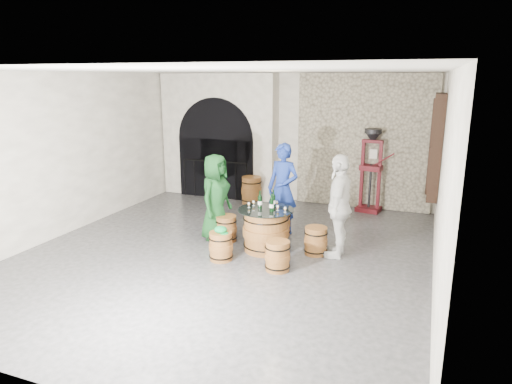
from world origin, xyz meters
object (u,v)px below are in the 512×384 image
at_px(barrel_stool_near_right, 278,256).
at_px(person_white, 339,206).
at_px(barrel_stool_right, 316,241).
at_px(wine_bottle_center, 272,204).
at_px(barrel_stool_left, 226,228).
at_px(person_blue, 283,189).
at_px(barrel_table, 266,230).
at_px(person_green, 216,197).
at_px(side_barrel, 251,190).
at_px(wine_bottle_left, 260,201).
at_px(corking_press, 371,164).
at_px(barrel_stool_near_left, 221,246).
at_px(barrel_stool_far, 280,223).
at_px(wine_bottle_right, 273,200).

relative_size(barrel_stool_near_right, person_white, 0.27).
bearing_deg(barrel_stool_right, wine_bottle_center, -162.90).
height_order(barrel_stool_left, person_blue, person_blue).
distance_m(barrel_table, barrel_stool_right, 0.92).
bearing_deg(person_blue, barrel_stool_right, -31.88).
height_order(person_green, side_barrel, person_green).
relative_size(wine_bottle_left, corking_press, 0.17).
xyz_separation_m(wine_bottle_center, corking_press, (1.28, 3.34, 0.22)).
relative_size(barrel_stool_left, barrel_stool_near_left, 1.00).
bearing_deg(wine_bottle_left, barrel_table, -12.32).
bearing_deg(barrel_stool_far, person_white, -28.13).
xyz_separation_m(barrel_stool_near_right, wine_bottle_center, (-0.35, 0.69, 0.67)).
xyz_separation_m(barrel_stool_right, wine_bottle_center, (-0.76, -0.23, 0.67)).
bearing_deg(wine_bottle_left, wine_bottle_center, -23.04).
relative_size(person_blue, wine_bottle_center, 5.66).
height_order(person_white, wine_bottle_center, person_white).
height_order(barrel_stool_left, corking_press, corking_press).
xyz_separation_m(barrel_table, barrel_stool_near_right, (0.48, -0.77, -0.14)).
distance_m(barrel_stool_right, wine_bottle_left, 1.23).
bearing_deg(barrel_stool_near_right, corking_press, 76.93).
xyz_separation_m(barrel_stool_far, person_green, (-1.10, -0.66, 0.59)).
bearing_deg(barrel_table, barrel_stool_near_right, -57.88).
bearing_deg(barrel_table, barrel_stool_left, 167.63).
bearing_deg(barrel_table, wine_bottle_center, -31.75).
xyz_separation_m(barrel_stool_far, person_blue, (-0.00, 0.16, 0.67)).
bearing_deg(person_blue, person_white, -20.31).
relative_size(person_green, person_blue, 0.92).
height_order(side_barrel, corking_press, corking_press).
bearing_deg(person_green, side_barrel, 11.50).
bearing_deg(wine_bottle_right, corking_press, 66.52).
height_order(barrel_stool_right, person_white, person_white).
bearing_deg(wine_bottle_right, side_barrel, 119.18).
bearing_deg(person_white, corking_press, 176.29).
bearing_deg(barrel_stool_near_right, person_green, 147.71).
bearing_deg(corking_press, wine_bottle_center, -101.48).
distance_m(barrel_stool_far, barrel_stool_near_left, 1.71).
height_order(barrel_stool_right, corking_press, corking_press).
distance_m(barrel_table, barrel_stool_far, 0.92).
height_order(barrel_table, barrel_stool_near_right, barrel_table).
relative_size(barrel_stool_left, side_barrel, 0.73).
bearing_deg(barrel_stool_far, barrel_stool_near_right, -73.19).
xyz_separation_m(barrel_stool_left, barrel_stool_right, (1.79, -0.04, 0.00)).
bearing_deg(person_green, person_white, -85.83).
height_order(barrel_stool_far, corking_press, corking_press).
bearing_deg(side_barrel, barrel_stool_left, -78.62).
distance_m(wine_bottle_left, wine_bottle_center, 0.29).
height_order(barrel_stool_near_left, corking_press, corking_press).
bearing_deg(barrel_stool_right, side_barrel, 130.50).
bearing_deg(barrel_stool_right, wine_bottle_right, 178.40).
xyz_separation_m(barrel_stool_near_right, side_barrel, (-1.91, 3.64, 0.09)).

